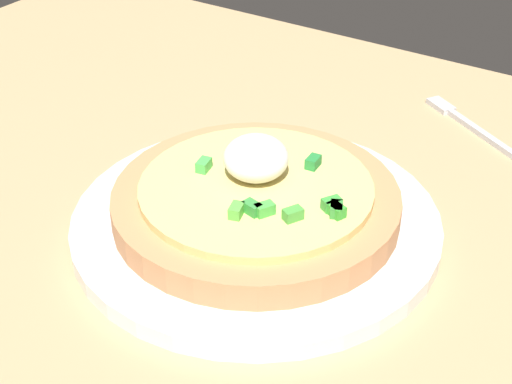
# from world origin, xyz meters

# --- Properties ---
(dining_table) EXTENTS (1.13, 0.66, 0.02)m
(dining_table) POSITION_xyz_m (0.00, 0.00, 0.01)
(dining_table) COLOR tan
(dining_table) RESTS_ON ground
(plate) EXTENTS (0.27, 0.27, 0.01)m
(plate) POSITION_xyz_m (-0.05, -0.03, 0.03)
(plate) COLOR silver
(plate) RESTS_ON dining_table
(pizza) EXTENTS (0.21, 0.21, 0.06)m
(pizza) POSITION_xyz_m (-0.05, -0.03, 0.05)
(pizza) COLOR tan
(pizza) RESTS_ON plate
(fork) EXTENTS (0.11, 0.07, 0.00)m
(fork) POSITION_xyz_m (0.02, 0.21, 0.03)
(fork) COLOR #B7B7BC
(fork) RESTS_ON dining_table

